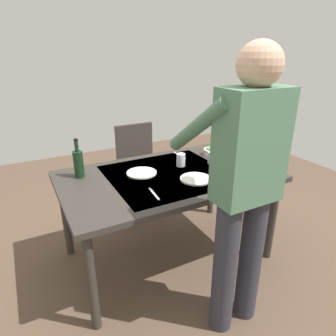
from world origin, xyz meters
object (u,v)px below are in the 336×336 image
at_px(side_bowl_salad, 214,151).
at_px(dinner_plate_far, 142,173).
at_px(water_cup_near_right, 246,157).
at_px(chair_near, 139,163).
at_px(water_cup_far_left, 212,158).
at_px(wine_bottle, 79,163).
at_px(dinner_plate_near, 196,179).
at_px(dining_table, 168,182).
at_px(water_cup_near_left, 181,160).
at_px(person_server, 244,184).
at_px(serving_bowl_pasta, 233,170).
at_px(wine_glass_left, 263,159).

height_order(side_bowl_salad, dinner_plate_far, side_bowl_salad).
bearing_deg(water_cup_near_right, chair_near, -58.36).
bearing_deg(side_bowl_salad, water_cup_far_left, 49.39).
height_order(wine_bottle, dinner_plate_near, wine_bottle).
distance_m(dining_table, water_cup_near_left, 0.23).
distance_m(dining_table, water_cup_near_right, 0.71).
bearing_deg(dining_table, water_cup_far_left, -175.71).
bearing_deg(chair_near, person_server, 88.57).
bearing_deg(water_cup_near_left, dining_table, 30.42).
height_order(person_server, side_bowl_salad, person_server).
bearing_deg(water_cup_near_left, serving_bowl_pasta, 128.71).
bearing_deg(wine_bottle, serving_bowl_pasta, 154.63).
distance_m(wine_bottle, water_cup_near_left, 0.80).
bearing_deg(dinner_plate_near, dining_table, -54.53).
distance_m(water_cup_near_left, water_cup_near_right, 0.56).
relative_size(wine_glass_left, dinner_plate_near, 0.66).
xyz_separation_m(person_server, dinner_plate_near, (-0.06, -0.56, -0.21)).
height_order(water_cup_near_left, water_cup_near_right, water_cup_near_left).
distance_m(person_server, serving_bowl_pasta, 0.66).
relative_size(person_server, side_bowl_salad, 9.38).
xyz_separation_m(chair_near, serving_bowl_pasta, (-0.33, 1.10, 0.26)).
relative_size(wine_bottle, side_bowl_salad, 1.64).
bearing_deg(side_bowl_salad, person_server, 62.17).
distance_m(wine_glass_left, serving_bowl_pasta, 0.25).
xyz_separation_m(wine_glass_left, water_cup_near_left, (0.50, -0.40, -0.05)).
height_order(water_cup_near_right, water_cup_far_left, same).
relative_size(person_server, wine_bottle, 5.71).
relative_size(chair_near, serving_bowl_pasta, 3.03).
bearing_deg(dining_table, person_server, 95.44).
relative_size(water_cup_near_right, water_cup_far_left, 1.00).
relative_size(person_server, water_cup_near_right, 17.17).
bearing_deg(side_bowl_salad, dining_table, 18.64).
bearing_deg(serving_bowl_pasta, wine_glass_left, 163.40).
xyz_separation_m(wine_bottle, water_cup_far_left, (-1.04, 0.23, -0.06)).
relative_size(wine_glass_left, water_cup_near_right, 1.54).
relative_size(side_bowl_salad, dinner_plate_near, 0.78).
relative_size(wine_bottle, water_cup_near_left, 2.84).
bearing_deg(wine_glass_left, water_cup_near_right, -97.26).
xyz_separation_m(dining_table, dinner_plate_far, (0.17, -0.10, 0.08)).
distance_m(person_server, wine_bottle, 1.22).
xyz_separation_m(water_cup_far_left, serving_bowl_pasta, (-0.01, 0.26, -0.02)).
bearing_deg(wine_bottle, water_cup_near_left, 168.23).
xyz_separation_m(dining_table, chair_near, (-0.11, -0.87, -0.15)).
height_order(wine_glass_left, serving_bowl_pasta, wine_glass_left).
xyz_separation_m(chair_near, wine_glass_left, (-0.56, 1.17, 0.33)).
xyz_separation_m(person_server, wine_bottle, (0.68, -1.01, -0.10)).
xyz_separation_m(dining_table, dinner_plate_near, (-0.13, 0.19, 0.08)).
distance_m(person_server, water_cup_near_left, 0.87).
xyz_separation_m(serving_bowl_pasta, dinner_plate_far, (0.61, -0.34, -0.03)).
height_order(wine_bottle, wine_glass_left, wine_bottle).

